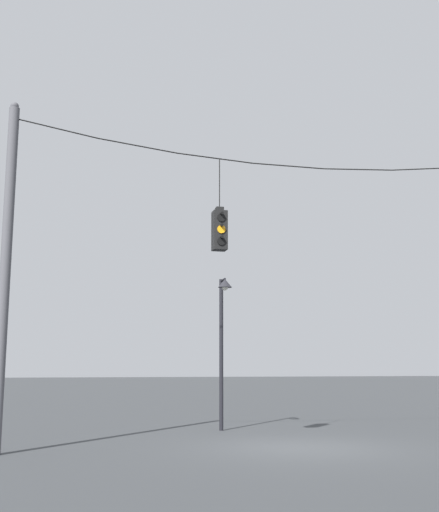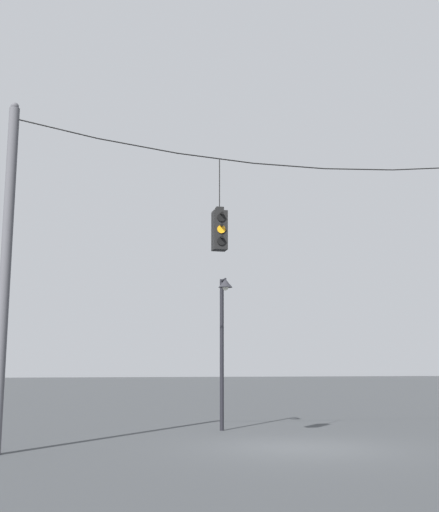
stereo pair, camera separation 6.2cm
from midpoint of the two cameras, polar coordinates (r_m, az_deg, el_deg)
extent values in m
plane|color=#383A3D|center=(15.63, 7.36, -16.57)|extent=(200.00, 200.00, 0.00)
cylinder|color=#4C4C51|center=(15.13, -18.41, -1.50)|extent=(0.24, 0.24, 7.83)
sphere|color=#4C4C51|center=(16.15, -17.63, 12.56)|extent=(0.19, 0.19, 0.19)
cylinder|color=black|center=(15.94, -14.18, 10.92)|extent=(1.95, 0.03, 0.35)
cylinder|color=black|center=(15.92, -7.12, 9.68)|extent=(1.94, 0.03, 0.25)
cylinder|color=black|center=(16.17, -0.21, 8.68)|extent=(1.94, 0.03, 0.14)
cylinder|color=black|center=(16.69, 6.35, 7.96)|extent=(1.94, 0.03, 0.03)
cylinder|color=black|center=(17.43, 12.41, 7.54)|extent=(1.94, 0.03, 0.14)
cylinder|color=black|center=(18.39, 17.89, 7.41)|extent=(1.94, 0.03, 0.25)
cube|color=black|center=(15.71, 0.11, 2.26)|extent=(0.34, 0.34, 0.98)
cube|color=black|center=(15.83, 0.11, 4.16)|extent=(0.19, 0.19, 0.10)
cylinder|color=black|center=(16.00, 0.11, 6.49)|extent=(0.02, 0.02, 1.24)
cylinder|color=black|center=(15.60, 0.27, 3.45)|extent=(0.20, 0.03, 0.20)
cylinder|color=black|center=(15.58, 0.31, 3.81)|extent=(0.07, 0.12, 0.07)
cylinder|color=orange|center=(15.53, 0.27, 2.40)|extent=(0.20, 0.03, 0.20)
cylinder|color=black|center=(15.51, 0.31, 2.76)|extent=(0.07, 0.12, 0.07)
cylinder|color=black|center=(15.47, 0.27, 1.34)|extent=(0.20, 0.03, 0.20)
cylinder|color=black|center=(15.45, 0.31, 1.70)|extent=(0.07, 0.12, 0.07)
cylinder|color=black|center=(19.48, 0.30, -8.66)|extent=(0.12, 0.12, 4.50)
cylinder|color=black|center=(19.43, 0.45, -2.15)|extent=(0.07, 0.46, 0.07)
cone|color=#232328|center=(19.19, 0.62, -2.43)|extent=(0.42, 0.42, 0.25)
sphere|color=silver|center=(19.17, 0.62, -2.81)|extent=(0.19, 0.19, 0.19)
camera|label=1|loc=(0.03, -89.89, -0.02)|focal=45.00mm
camera|label=2|loc=(0.03, 90.11, 0.02)|focal=45.00mm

